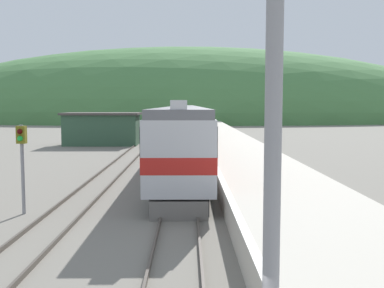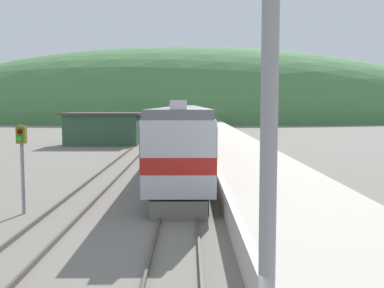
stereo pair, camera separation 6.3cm
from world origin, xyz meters
name	(u,v)px [view 2 (the right image)]	position (x,y,z in m)	size (l,w,h in m)	color
track_main	(186,131)	(0.00, 70.00, 0.08)	(1.52, 180.00, 0.16)	#4C443D
track_siding	(158,131)	(-4.64, 70.00, 0.08)	(1.52, 180.00, 0.16)	#4C443D
platform	(222,137)	(4.40, 50.00, 0.52)	(5.24, 140.00, 1.06)	#BCB5A5
distant_hills	(188,120)	(0.00, 125.21, 0.00)	(162.93, 73.32, 40.61)	#477A42
station_shed	(103,129)	(-9.12, 45.82, 1.80)	(8.38, 4.76, 3.56)	#385B42
express_train_lead_car	(182,140)	(0.00, 23.40, 2.34)	(2.97, 21.18, 4.64)	black
carriage_second	(185,124)	(0.00, 46.54, 2.33)	(2.96, 22.86, 4.28)	black
carriage_third	(186,117)	(0.00, 70.28, 2.33)	(2.96, 22.86, 4.28)	black
signal_post_siding	(22,150)	(-6.39, 14.31, 2.64)	(0.36, 0.42, 3.66)	gray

